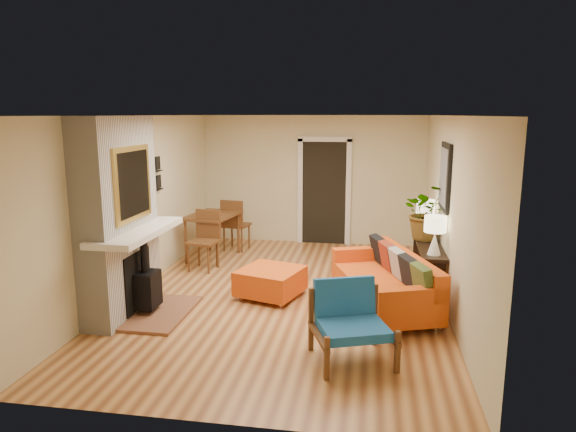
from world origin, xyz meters
name	(u,v)px	position (x,y,z in m)	size (l,w,h in m)	color
room_shell	(340,188)	(0.60, 2.63, 1.24)	(6.50, 6.50, 6.50)	tan
fireplace	(121,222)	(-2.00, -1.00, 1.24)	(1.09, 1.68, 2.60)	white
sofa	(388,281)	(1.47, -0.21, 0.36)	(1.54, 2.26, 0.82)	silver
ottoman	(271,281)	(-0.21, -0.09, 0.24)	(1.03, 1.03, 0.42)	silver
blue_chair	(349,317)	(1.00, -1.80, 0.45)	(1.02, 1.01, 0.84)	brown
dining_table	(217,223)	(-1.57, 1.72, 0.66)	(0.99, 1.92, 1.01)	brown
console_table	(428,252)	(2.07, 0.62, 0.58)	(0.34, 1.85, 0.72)	black
lamp_near	(435,231)	(2.07, -0.05, 1.06)	(0.30, 0.30, 0.54)	white
lamp_far	(425,212)	(2.07, 1.31, 1.06)	(0.30, 0.30, 0.54)	white
houseplant	(428,212)	(2.06, 0.83, 1.16)	(0.78, 0.68, 0.87)	#1E5919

